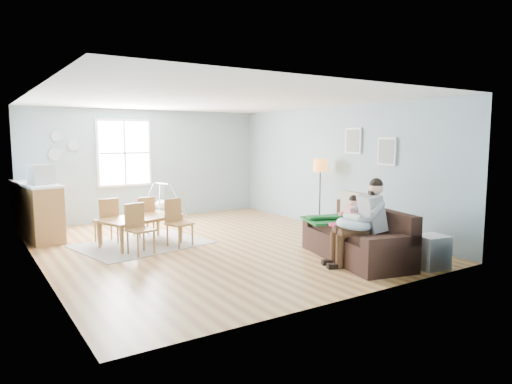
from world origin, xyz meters
TOP-DOWN VIEW (x-y plane):
  - room at (0.00, 0.00)m, footprint 8.40×9.40m
  - window at (-0.60, 3.46)m, footprint 1.32×0.08m
  - pictures at (2.97, -1.05)m, footprint 0.05×1.34m
  - wall_plates at (-2.00, 3.47)m, footprint 0.67×0.02m
  - sofa at (1.53, -2.21)m, footprint 1.37×2.28m
  - green_throw at (1.61, -1.50)m, footprint 1.20×1.12m
  - beige_pillow at (1.88, -1.72)m, footprint 0.21×0.55m
  - father at (1.33, -2.48)m, footprint 1.03×0.68m
  - nursing_pillow at (1.18, -2.44)m, footprint 0.68×0.67m
  - infant at (1.18, -2.40)m, footprint 0.15×0.39m
  - toddler at (1.50, -2.00)m, footprint 0.55×0.37m
  - floor_lamp at (2.66, 0.07)m, footprint 0.31×0.31m
  - storage_cube at (2.08, -3.20)m, footprint 0.51×0.47m
  - rug at (-1.13, 0.76)m, footprint 2.57×2.15m
  - dining_table at (-1.13, 0.76)m, footprint 1.70×1.28m
  - chair_sw at (-1.41, 0.14)m, footprint 0.48×0.48m
  - chair_se at (-0.62, 0.30)m, footprint 0.50×0.50m
  - chair_nw at (-1.65, 1.23)m, footprint 0.44×0.44m
  - chair_ne at (-0.85, 1.40)m, footprint 0.40×0.40m
  - counter at (-2.70, 2.50)m, footprint 0.78×2.05m
  - monitor at (-2.65, 2.12)m, footprint 0.48×0.46m
  - baby_swing at (0.18, 3.08)m, footprint 1.08×1.09m

SIDE VIEW (x-z plane):
  - rug at x=-1.13m, z-range 0.00..0.01m
  - storage_cube at x=2.08m, z-range 0.00..0.51m
  - dining_table at x=-1.13m, z-range 0.00..0.53m
  - sofa at x=1.53m, z-range -0.13..0.74m
  - baby_swing at x=0.18m, z-range -0.05..0.86m
  - chair_ne at x=-0.85m, z-range 0.05..0.88m
  - chair_nw at x=-1.65m, z-range 0.05..0.93m
  - chair_sw at x=-1.41m, z-range 0.06..0.93m
  - chair_se at x=-0.62m, z-range 0.06..0.94m
  - green_throw at x=1.61m, z-range 0.53..0.57m
  - counter at x=-2.70m, z-range 0.01..1.13m
  - nursing_pillow at x=1.18m, z-range 0.55..0.77m
  - toddler at x=1.50m, z-range 0.31..1.13m
  - father at x=1.33m, z-range 0.05..1.43m
  - infant at x=1.18m, z-range 0.69..0.83m
  - beige_pillow at x=1.88m, z-range 0.53..1.06m
  - floor_lamp at x=2.66m, z-range 0.51..2.06m
  - monitor at x=-2.65m, z-range 1.12..1.50m
  - window at x=-0.60m, z-range 0.84..2.46m
  - wall_plates at x=-2.00m, z-range 1.50..2.16m
  - pictures at x=2.97m, z-range 1.48..2.22m
  - room at x=0.00m, z-range 0.47..4.37m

